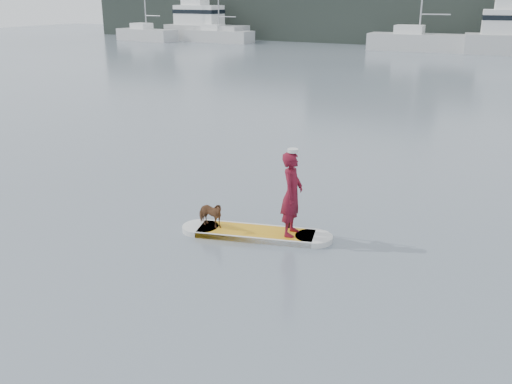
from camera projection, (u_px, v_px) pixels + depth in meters
The scene contains 11 objects.
ground at pixel (100, 226), 12.77m from camera, with size 140.00×140.00×0.00m, color slate.
paddleboard at pixel (256, 233), 12.25m from camera, with size 3.21×1.45×0.12m.
paddler at pixel (292, 194), 11.78m from camera, with size 0.65×0.43×1.79m, color maroon.
white_cap at pixel (293, 151), 11.48m from camera, with size 0.22×0.22×0.07m, color silver.
dog at pixel (210, 214), 12.35m from camera, with size 0.32×0.70×0.59m, color brown.
paddle at pixel (291, 199), 12.14m from camera, with size 0.11×0.30×2.00m.
sailboat_a at pixel (146, 34), 63.69m from camera, with size 7.63×3.26×10.72m.
sailboat_b at pixel (219, 35), 61.65m from camera, with size 7.76×2.62×11.40m.
sailboat_d at pixel (418, 40), 52.31m from camera, with size 9.19×3.35×13.31m.
motor_yacht_b at pixel (203, 24), 63.44m from camera, with size 9.62×3.69×6.25m.
shore_mass at pixel (472, 15), 56.03m from camera, with size 90.00×6.00×6.00m, color black.
Camera 1 is at (8.62, -8.80, 4.92)m, focal length 40.00 mm.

